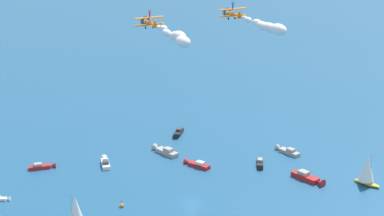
% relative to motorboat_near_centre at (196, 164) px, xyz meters
% --- Properties ---
extents(ground_plane, '(2000.00, 2000.00, 0.00)m').
position_rel_motorboat_near_centre_xyz_m(ground_plane, '(-6.42, -22.62, -0.66)').
color(ground_plane, '#1E517A').
extents(motorboat_near_centre, '(7.19, 7.74, 2.44)m').
position_rel_motorboat_near_centre_xyz_m(motorboat_near_centre, '(0.00, 0.00, 0.00)').
color(motorboat_near_centre, '#B21E1E').
rests_on(motorboat_near_centre, ground_plane).
extents(motorboat_far_port, '(7.33, 10.31, 2.99)m').
position_rel_motorboat_near_centre_xyz_m(motorboat_far_port, '(28.78, -16.87, 0.15)').
color(motorboat_far_port, '#B21E1E').
rests_on(motorboat_far_port, ground_plane).
extents(motorboat_far_stbd, '(4.09, 7.46, 2.10)m').
position_rel_motorboat_near_centre_xyz_m(motorboat_far_stbd, '(18.65, -3.92, -0.09)').
color(motorboat_far_stbd, black).
rests_on(motorboat_far_stbd, ground_plane).
extents(sailboat_offshore, '(6.23, 7.47, 9.85)m').
position_rel_motorboat_near_centre_xyz_m(sailboat_offshore, '(43.15, -22.51, 3.84)').
color(sailboat_offshore, gold).
rests_on(sailboat_offshore, ground_plane).
extents(motorboat_ahead, '(5.33, 8.20, 2.35)m').
position_rel_motorboat_near_centre_xyz_m(motorboat_ahead, '(-0.05, 26.32, -0.03)').
color(motorboat_ahead, black).
rests_on(motorboat_ahead, ground_plane).
extents(motorboat_mid_cluster, '(5.44, 2.52, 1.53)m').
position_rel_motorboat_near_centre_xyz_m(motorboat_mid_cluster, '(-54.74, -10.14, -0.25)').
color(motorboat_mid_cluster, white).
rests_on(motorboat_mid_cluster, ground_plane).
extents(motorboat_outer_ring_a, '(7.41, 9.73, 2.87)m').
position_rel_motorboat_near_centre_xyz_m(motorboat_outer_ring_a, '(-7.40, 11.92, 0.12)').
color(motorboat_outer_ring_a, '#9E9993').
rests_on(motorboat_outer_ring_a, ground_plane).
extents(motorboat_outer_ring_b, '(7.81, 2.41, 2.24)m').
position_rel_motorboat_near_centre_xyz_m(motorboat_outer_ring_b, '(-44.02, 8.34, -0.05)').
color(motorboat_outer_ring_b, '#B21E1E').
rests_on(motorboat_outer_ring_b, ground_plane).
extents(motorboat_outer_ring_c, '(5.95, 8.73, 2.51)m').
position_rel_motorboat_near_centre_xyz_m(motorboat_outer_ring_c, '(29.92, 3.74, 0.02)').
color(motorboat_outer_ring_c, '#9E9993').
rests_on(motorboat_outer_ring_c, ground_plane).
extents(motorboat_outer_ring_d, '(2.26, 8.43, 2.44)m').
position_rel_motorboat_near_centre_xyz_m(motorboat_outer_ring_d, '(-26.07, 7.25, 0.00)').
color(motorboat_outer_ring_d, white).
rests_on(motorboat_outer_ring_d, ground_plane).
extents(marker_buoy, '(1.10, 1.10, 2.10)m').
position_rel_motorboat_near_centre_xyz_m(marker_buoy, '(-24.29, -20.82, -0.27)').
color(marker_buoy, orange).
rests_on(marker_buoy, ground_plane).
extents(biplane_lead, '(7.32, 7.01, 3.56)m').
position_rel_motorboat_near_centre_xyz_m(biplane_lead, '(-16.52, -24.56, 47.39)').
color(biplane_lead, orange).
extents(wingwalker_lead, '(0.93, 0.29, 1.76)m').
position_rel_motorboat_near_centre_xyz_m(wingwalker_lead, '(-16.54, -24.55, 49.58)').
color(wingwalker_lead, red).
extents(smoke_trail_lead, '(4.96, 17.56, 2.83)m').
position_rel_motorboat_near_centre_xyz_m(smoke_trail_lead, '(-13.30, -40.11, 47.12)').
color(smoke_trail_lead, white).
extents(biplane_wingman, '(7.32, 7.01, 3.56)m').
position_rel_motorboat_near_centre_xyz_m(biplane_wingman, '(3.96, -21.93, 48.21)').
color(biplane_wingman, orange).
extents(wingwalker_wingman, '(0.93, 0.29, 1.76)m').
position_rel_motorboat_near_centre_xyz_m(wingwalker_wingman, '(3.94, -21.92, 50.40)').
color(wingwalker_wingman, '#1E4CB2').
extents(smoke_trail_wingman, '(6.12, 17.60, 2.51)m').
position_rel_motorboat_near_centre_xyz_m(smoke_trail_wingman, '(7.53, -37.59, 47.88)').
color(smoke_trail_wingman, white).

